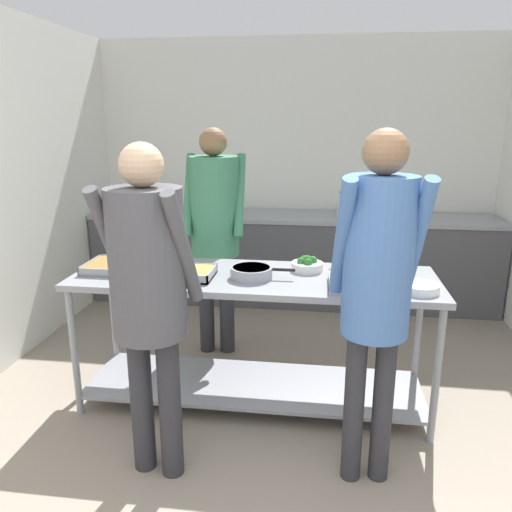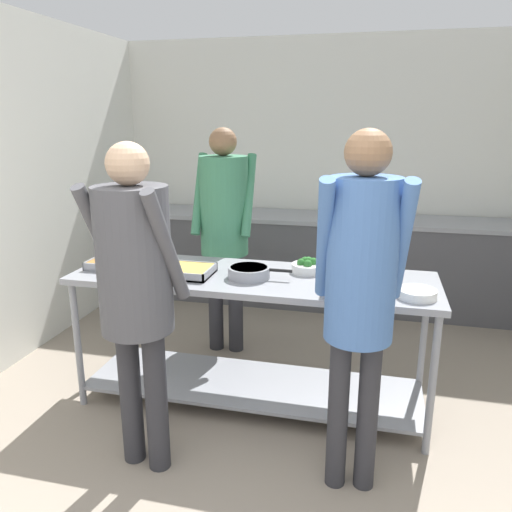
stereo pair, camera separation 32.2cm
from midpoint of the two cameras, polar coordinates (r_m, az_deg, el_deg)
wall_rear at (r=5.36m, az=8.69°, el=9.62°), size 4.22×0.06×2.65m
wall_left at (r=4.12m, az=-24.91°, el=6.63°), size 0.06×4.35×2.65m
back_counter at (r=5.16m, az=7.93°, el=-0.40°), size 4.06×0.65×0.91m
serving_counter at (r=3.26m, az=2.44°, el=-7.10°), size 2.30×0.71×0.90m
serving_tray_greens at (r=3.41m, az=-12.13°, el=-0.80°), size 0.44×0.33×0.05m
serving_tray_roast at (r=3.17m, az=-5.53°, el=-1.75°), size 0.38×0.27×0.05m
sauce_pan at (r=3.10m, az=2.20°, el=-1.85°), size 0.40×0.26×0.07m
broccoli_bowl at (r=3.24m, az=8.75°, el=-1.22°), size 0.20×0.20×0.10m
serving_tray_vegetables at (r=2.95m, az=14.49°, el=-3.52°), size 0.37×0.34×0.05m
plate_stack at (r=2.96m, az=20.94°, el=-4.08°), size 0.22×0.22×0.05m
guest_serving_left at (r=2.54m, az=-10.15°, el=-2.48°), size 0.51×0.40×1.76m
guest_serving_right at (r=2.41m, az=15.67°, el=-2.46°), size 0.46×0.39×1.82m
cook_behind_counter at (r=3.88m, az=-1.28°, el=4.37°), size 0.48×0.37×1.79m
water_bottle at (r=4.94m, az=13.69°, el=5.40°), size 0.07×0.07×0.25m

